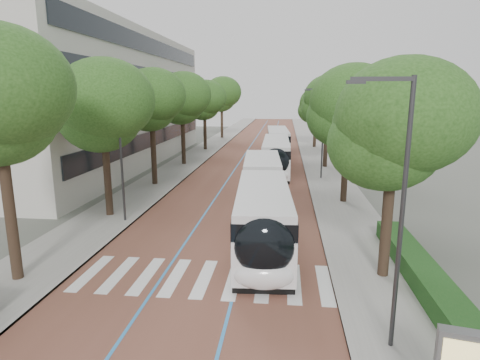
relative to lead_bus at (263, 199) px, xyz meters
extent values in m
plane|color=#51544C|center=(-2.23, -8.21, -1.63)|extent=(160.00, 160.00, 0.00)
cube|color=brown|center=(-2.23, 31.79, -1.62)|extent=(11.00, 140.00, 0.02)
cube|color=gray|center=(-9.73, 31.79, -1.57)|extent=(4.00, 140.00, 0.12)
cube|color=gray|center=(5.27, 31.79, -1.57)|extent=(4.00, 140.00, 0.12)
cube|color=gray|center=(-7.83, 31.79, -1.57)|extent=(0.20, 140.00, 0.14)
cube|color=gray|center=(3.37, 31.79, -1.57)|extent=(0.20, 140.00, 0.14)
cube|color=silver|center=(-7.03, -7.21, -1.60)|extent=(0.55, 3.60, 0.01)
cube|color=silver|center=(-5.78, -7.21, -1.60)|extent=(0.55, 3.60, 0.01)
cube|color=silver|center=(-4.53, -7.21, -1.60)|extent=(0.55, 3.60, 0.01)
cube|color=silver|center=(-3.28, -7.21, -1.60)|extent=(0.55, 3.60, 0.01)
cube|color=silver|center=(-2.03, -7.21, -1.60)|extent=(0.55, 3.60, 0.01)
cube|color=silver|center=(-0.78, -7.21, -1.60)|extent=(0.55, 3.60, 0.01)
cube|color=silver|center=(0.47, -7.21, -1.60)|extent=(0.55, 3.60, 0.01)
cube|color=silver|center=(1.72, -7.21, -1.60)|extent=(0.55, 3.60, 0.01)
cube|color=silver|center=(2.97, -7.21, -1.60)|extent=(0.55, 3.60, 0.01)
cube|color=#2779C3|center=(-3.83, 31.79, -1.60)|extent=(0.12, 126.00, 0.01)
cube|color=#2779C3|center=(-0.63, 31.79, -1.60)|extent=(0.12, 126.00, 0.01)
cube|color=#AFABA2|center=(-21.73, 19.79, 5.37)|extent=(18.00, 40.00, 14.00)
cube|color=black|center=(-12.68, 19.79, 1.37)|extent=(0.12, 38.00, 1.60)
cube|color=black|center=(-12.68, 19.79, 4.57)|extent=(0.12, 38.00, 1.60)
cube|color=black|center=(-12.68, 19.79, 7.77)|extent=(0.12, 38.00, 1.60)
cube|color=black|center=(-12.68, 19.79, 10.77)|extent=(0.12, 38.00, 1.60)
cube|color=#174217|center=(6.87, -8.21, -1.11)|extent=(1.20, 14.00, 0.80)
cylinder|color=#313134|center=(4.57, -11.21, 2.49)|extent=(0.14, 0.14, 8.00)
cube|color=#313134|center=(3.77, -11.21, 6.39)|extent=(1.70, 0.12, 0.12)
cube|color=#313134|center=(3.07, -11.21, 6.31)|extent=(0.50, 0.20, 0.10)
cylinder|color=#313134|center=(4.57, 13.79, 2.49)|extent=(0.14, 0.14, 8.00)
cube|color=#313134|center=(3.77, 13.79, 6.39)|extent=(1.70, 0.12, 0.12)
cube|color=#313134|center=(3.07, 13.79, 6.31)|extent=(0.50, 0.20, 0.10)
cylinder|color=#313134|center=(-8.33, -0.21, 2.49)|extent=(0.14, 0.14, 8.00)
cylinder|color=black|center=(-9.73, -8.21, 0.96)|extent=(0.44, 0.44, 5.18)
cylinder|color=black|center=(-9.73, 0.79, 0.74)|extent=(0.44, 0.44, 4.74)
ellipsoid|color=#1F4416|center=(-9.73, 0.79, 5.05)|extent=(5.83, 5.83, 4.95)
cylinder|color=black|center=(-9.73, 9.79, 0.82)|extent=(0.44, 0.44, 4.91)
ellipsoid|color=#1F4416|center=(-9.73, 9.79, 5.28)|extent=(5.21, 5.21, 4.43)
cylinder|color=black|center=(-9.73, 19.79, 0.82)|extent=(0.44, 0.44, 4.90)
ellipsoid|color=#1F4416|center=(-9.73, 19.79, 5.28)|extent=(5.72, 5.72, 4.86)
cylinder|color=black|center=(-9.73, 31.79, 0.69)|extent=(0.44, 0.44, 4.64)
ellipsoid|color=#1F4416|center=(-9.73, 31.79, 4.91)|extent=(5.52, 5.52, 4.69)
cylinder|color=black|center=(-9.73, 46.79, 0.96)|extent=(0.44, 0.44, 5.17)
ellipsoid|color=#1F4416|center=(-9.73, 46.79, 5.66)|extent=(6.24, 6.24, 5.30)
cylinder|color=black|center=(5.47, -6.21, 0.57)|extent=(0.44, 0.44, 4.40)
ellipsoid|color=#1F4416|center=(5.47, -6.21, 4.57)|extent=(5.34, 5.34, 4.54)
cylinder|color=black|center=(5.47, 5.79, 0.70)|extent=(0.44, 0.44, 4.65)
ellipsoid|color=#1F4416|center=(5.47, 5.79, 4.93)|extent=(5.93, 5.93, 5.04)
cylinder|color=black|center=(5.47, 19.79, 0.74)|extent=(0.44, 0.44, 4.73)
ellipsoid|color=#1F4416|center=(5.47, 19.79, 5.03)|extent=(5.54, 5.54, 4.71)
cylinder|color=black|center=(5.47, 35.79, 0.43)|extent=(0.44, 0.44, 4.11)
ellipsoid|color=#1F4416|center=(5.47, 35.79, 4.17)|extent=(5.22, 5.22, 4.44)
cylinder|color=black|center=(-0.08, 1.30, 0.15)|extent=(2.35, 1.04, 2.30)
cube|color=silver|center=(0.24, -3.82, -0.37)|extent=(3.08, 9.50, 1.82)
cube|color=black|center=(0.24, -3.82, 0.77)|extent=(3.11, 9.31, 0.97)
cube|color=silver|center=(0.24, -3.82, 1.42)|extent=(3.02, 9.31, 0.31)
cube|color=black|center=(0.24, -3.82, -1.45)|extent=(3.01, 9.12, 0.35)
cube|color=silver|center=(-0.35, 5.61, -0.37)|extent=(2.98, 7.88, 1.82)
cube|color=black|center=(-0.35, 5.61, 0.77)|extent=(3.01, 7.73, 0.97)
cube|color=silver|center=(-0.35, 5.61, 1.42)|extent=(2.92, 7.72, 0.31)
cube|color=black|center=(-0.35, 5.61, -1.45)|extent=(2.91, 7.57, 0.35)
ellipsoid|color=black|center=(0.53, -8.34, 0.38)|extent=(2.41, 1.25, 2.28)
ellipsoid|color=silver|center=(0.53, -8.39, -0.76)|extent=(2.41, 1.15, 1.14)
cylinder|color=black|center=(-0.74, -6.17, -1.13)|extent=(0.36, 1.02, 1.00)
cylinder|color=black|center=(1.51, -6.03, -1.13)|extent=(0.36, 1.02, 1.00)
cylinder|color=black|center=(-1.59, 7.20, -1.13)|extent=(0.36, 1.02, 1.00)
cylinder|color=black|center=(0.67, 7.35, -1.13)|extent=(0.36, 1.02, 1.00)
cylinder|color=black|center=(-1.08, -0.82, -1.13)|extent=(0.36, 1.02, 1.00)
cylinder|color=black|center=(1.17, -0.68, -1.13)|extent=(0.36, 1.02, 1.00)
cube|color=silver|center=(0.37, 16.91, -0.37)|extent=(2.73, 12.05, 1.82)
cube|color=black|center=(0.37, 16.91, 0.77)|extent=(2.77, 11.81, 0.97)
cube|color=silver|center=(0.37, 16.91, 1.42)|extent=(2.68, 11.81, 0.31)
cube|color=black|center=(0.37, 16.91, -1.45)|extent=(2.67, 11.57, 0.35)
ellipsoid|color=black|center=(0.49, 11.06, 0.38)|extent=(2.37, 1.15, 2.28)
ellipsoid|color=silver|center=(0.49, 11.01, -0.76)|extent=(2.37, 1.05, 1.14)
cylinder|color=black|center=(-0.69, 13.29, -1.13)|extent=(0.32, 1.01, 1.00)
cylinder|color=black|center=(1.57, 13.33, -1.13)|extent=(0.32, 1.01, 1.00)
cylinder|color=black|center=(-0.83, 20.69, -1.13)|extent=(0.32, 1.01, 1.00)
cylinder|color=black|center=(1.43, 20.73, -1.13)|extent=(0.32, 1.01, 1.00)
cube|color=silver|center=(0.31, 28.97, -0.37)|extent=(3.16, 12.12, 1.82)
cube|color=black|center=(0.31, 28.97, 0.77)|extent=(3.19, 11.88, 0.97)
cube|color=silver|center=(0.31, 28.97, 1.42)|extent=(3.10, 11.88, 0.31)
cube|color=black|center=(0.31, 28.97, -1.45)|extent=(3.09, 11.64, 0.35)
ellipsoid|color=black|center=(0.63, 23.13, 0.38)|extent=(2.41, 1.23, 2.28)
ellipsoid|color=silver|center=(0.63, 23.08, -0.76)|extent=(2.40, 1.13, 1.14)
cylinder|color=black|center=(-0.62, 25.31, -1.13)|extent=(0.36, 1.02, 1.00)
cylinder|color=black|center=(1.63, 25.44, -1.13)|extent=(0.36, 1.02, 1.00)
cylinder|color=black|center=(-1.03, 32.70, -1.13)|extent=(0.36, 1.02, 1.00)
cylinder|color=black|center=(1.22, 32.83, -1.13)|extent=(0.36, 1.02, 1.00)
camera|label=1|loc=(1.20, -22.56, 6.01)|focal=30.00mm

